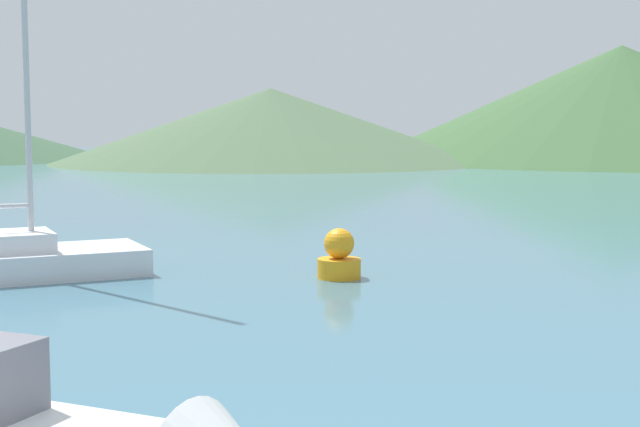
# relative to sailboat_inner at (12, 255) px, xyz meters

# --- Properties ---
(sailboat_inner) EXTENTS (5.39, 4.84, 11.50)m
(sailboat_inner) POSITION_rel_sailboat_inner_xyz_m (0.00, 0.00, 0.00)
(sailboat_inner) COLOR silver
(sailboat_inner) RESTS_ON ground_plane
(buoy_marker) EXTENTS (0.87, 0.87, 1.00)m
(buoy_marker) POSITION_rel_sailboat_inner_xyz_m (6.37, 1.34, -0.05)
(buoy_marker) COLOR orange
(buoy_marker) RESTS_ON ground_plane
(hill_central) EXTENTS (36.61, 36.61, 6.27)m
(hill_central) POSITION_rel_sailboat_inner_xyz_m (-9.98, 56.98, 2.67)
(hill_central) COLOR #4C6647
(hill_central) RESTS_ON ground_plane
(hill_east) EXTENTS (46.75, 46.75, 10.35)m
(hill_east) POSITION_rel_sailboat_inner_xyz_m (19.48, 69.08, 4.72)
(hill_east) COLOR #3D6038
(hill_east) RESTS_ON ground_plane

